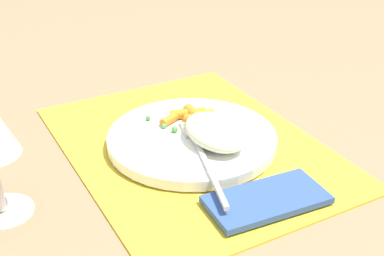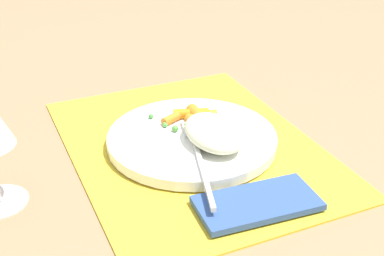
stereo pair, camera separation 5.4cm
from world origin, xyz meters
name	(u,v)px [view 2 (the right image)]	position (x,y,z in m)	size (l,w,h in m)	color
ground_plane	(192,147)	(0.00, 0.00, 0.00)	(2.40, 2.40, 0.00)	#997551
placemat	(192,145)	(0.00, 0.00, 0.00)	(0.43, 0.33, 0.01)	gold
plate	(192,139)	(0.00, 0.00, 0.01)	(0.24, 0.24, 0.01)	white
rice_mound	(214,133)	(-0.03, -0.02, 0.04)	(0.11, 0.07, 0.03)	beige
carrot_portion	(198,118)	(0.03, -0.02, 0.03)	(0.08, 0.09, 0.02)	orange
pea_scatter	(183,122)	(0.03, 0.00, 0.02)	(0.08, 0.07, 0.01)	green
fork	(197,151)	(-0.05, 0.01, 0.02)	(0.21, 0.07, 0.01)	silver
napkin	(257,203)	(-0.16, -0.01, 0.01)	(0.07, 0.14, 0.01)	#33518C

